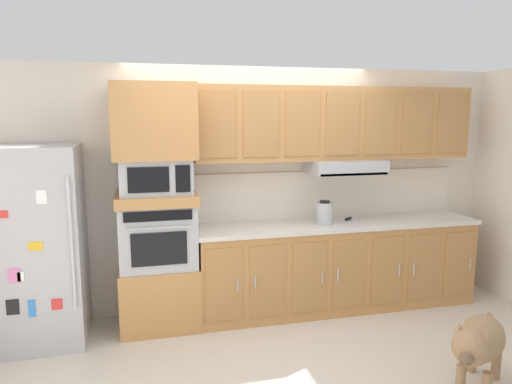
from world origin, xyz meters
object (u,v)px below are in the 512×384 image
built_in_oven (158,234)px  electric_kettle (324,213)px  refrigerator (38,246)px  screwdriver (349,219)px  dog (479,342)px  microwave (156,176)px

built_in_oven → electric_kettle: (1.66, -0.05, 0.13)m
refrigerator → screwdriver: 3.02m
refrigerator → dog: size_ratio=2.15×
built_in_oven → refrigerator: bearing=-176.3°
refrigerator → screwdriver: refrigerator is taller
refrigerator → built_in_oven: (1.04, 0.07, 0.02)m
screwdriver → dog: bearing=-83.0°
built_in_oven → screwdriver: 1.99m
microwave → dog: bearing=-38.0°
refrigerator → electric_kettle: (2.70, 0.02, 0.15)m
refrigerator → dog: (3.24, -1.65, -0.49)m
dog → microwave: bearing=-77.8°
refrigerator → built_in_oven: bearing=3.7°
electric_kettle → microwave: bearing=178.4°
built_in_oven → microwave: microwave is taller
microwave → dog: 2.99m
built_in_oven → screwdriver: size_ratio=4.16×
built_in_oven → screwdriver: bearing=1.4°
built_in_oven → electric_kettle: built_in_oven is taller
built_in_oven → electric_kettle: bearing=-1.6°
electric_kettle → built_in_oven: bearing=178.4°
built_in_oven → dog: (2.20, -1.72, -0.51)m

